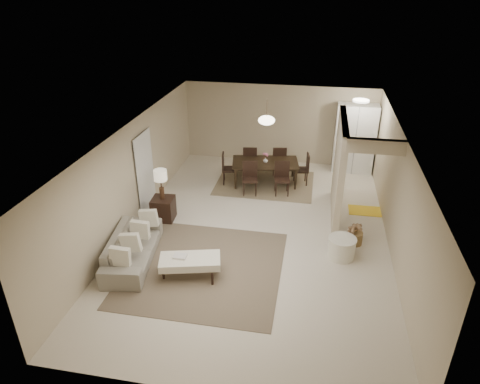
% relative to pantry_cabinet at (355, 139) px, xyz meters
% --- Properties ---
extents(floor, '(9.00, 9.00, 0.00)m').
position_rel_pantry_cabinet_xyz_m(floor, '(-2.35, -4.15, -1.05)').
color(floor, beige).
rests_on(floor, ground).
extents(ceiling, '(9.00, 9.00, 0.00)m').
position_rel_pantry_cabinet_xyz_m(ceiling, '(-2.35, -4.15, 1.45)').
color(ceiling, white).
rests_on(ceiling, back_wall).
extents(back_wall, '(6.00, 0.00, 6.00)m').
position_rel_pantry_cabinet_xyz_m(back_wall, '(-2.35, 0.35, 0.20)').
color(back_wall, '#C6B596').
rests_on(back_wall, floor).
extents(left_wall, '(0.00, 9.00, 9.00)m').
position_rel_pantry_cabinet_xyz_m(left_wall, '(-5.35, -4.15, 0.20)').
color(left_wall, '#C6B596').
rests_on(left_wall, floor).
extents(right_wall, '(0.00, 9.00, 9.00)m').
position_rel_pantry_cabinet_xyz_m(right_wall, '(0.65, -4.15, 0.20)').
color(right_wall, '#C6B596').
rests_on(right_wall, floor).
extents(partition, '(0.15, 2.50, 2.50)m').
position_rel_pantry_cabinet_xyz_m(partition, '(-0.55, -2.90, 0.20)').
color(partition, '#C6B596').
rests_on(partition, floor).
extents(doorway, '(0.04, 0.90, 2.04)m').
position_rel_pantry_cabinet_xyz_m(doorway, '(-5.32, -3.55, -0.03)').
color(doorway, black).
rests_on(doorway, floor).
extents(pantry_cabinet, '(1.20, 0.55, 2.10)m').
position_rel_pantry_cabinet_xyz_m(pantry_cabinet, '(0.00, 0.00, 0.00)').
color(pantry_cabinet, white).
rests_on(pantry_cabinet, floor).
extents(flush_light, '(0.44, 0.44, 0.05)m').
position_rel_pantry_cabinet_xyz_m(flush_light, '(-0.05, -0.95, 1.41)').
color(flush_light, white).
rests_on(flush_light, ceiling).
extents(living_rug, '(3.20, 3.20, 0.01)m').
position_rel_pantry_cabinet_xyz_m(living_rug, '(-3.25, -5.72, -1.04)').
color(living_rug, brown).
rests_on(living_rug, floor).
extents(sofa, '(2.24, 1.14, 0.63)m').
position_rel_pantry_cabinet_xyz_m(sofa, '(-4.80, -5.72, -0.74)').
color(sofa, gray).
rests_on(sofa, floor).
extents(ottoman_bench, '(1.31, 0.83, 0.43)m').
position_rel_pantry_cabinet_xyz_m(ottoman_bench, '(-3.45, -6.02, -0.70)').
color(ottoman_bench, white).
rests_on(ottoman_bench, living_rug).
extents(side_table, '(0.56, 0.56, 0.58)m').
position_rel_pantry_cabinet_xyz_m(side_table, '(-4.75, -3.95, -0.76)').
color(side_table, black).
rests_on(side_table, floor).
extents(table_lamp, '(0.32, 0.32, 0.76)m').
position_rel_pantry_cabinet_xyz_m(table_lamp, '(-4.75, -3.95, 0.09)').
color(table_lamp, '#4E3321').
rests_on(table_lamp, side_table).
extents(round_pouf, '(0.60, 0.60, 0.47)m').
position_rel_pantry_cabinet_xyz_m(round_pouf, '(-0.43, -4.79, -0.82)').
color(round_pouf, white).
rests_on(round_pouf, floor).
extents(wicker_basket, '(0.44, 0.44, 0.29)m').
position_rel_pantry_cabinet_xyz_m(wicker_basket, '(-0.11, -4.21, -0.90)').
color(wicker_basket, brown).
rests_on(wicker_basket, floor).
extents(dining_rug, '(2.80, 2.10, 0.01)m').
position_rel_pantry_cabinet_xyz_m(dining_rug, '(-2.54, -1.43, -1.04)').
color(dining_rug, '#756548').
rests_on(dining_rug, floor).
extents(dining_table, '(2.03, 1.35, 0.66)m').
position_rel_pantry_cabinet_xyz_m(dining_table, '(-2.54, -1.43, -0.72)').
color(dining_table, black).
rests_on(dining_table, dining_rug).
extents(dining_chairs, '(2.51, 1.98, 0.93)m').
position_rel_pantry_cabinet_xyz_m(dining_chairs, '(-2.54, -1.43, -0.59)').
color(dining_chairs, black).
rests_on(dining_chairs, dining_rug).
extents(vase, '(0.18, 0.18, 0.14)m').
position_rel_pantry_cabinet_xyz_m(vase, '(-2.54, -1.43, -0.31)').
color(vase, white).
rests_on(vase, dining_table).
extents(yellow_mat, '(0.90, 0.56, 0.01)m').
position_rel_pantry_cabinet_xyz_m(yellow_mat, '(0.28, -2.60, -1.04)').
color(yellow_mat, yellow).
rests_on(yellow_mat, floor).
extents(pendant_light, '(0.46, 0.46, 0.71)m').
position_rel_pantry_cabinet_xyz_m(pendant_light, '(-2.54, -1.43, 0.87)').
color(pendant_light, '#4E3321').
rests_on(pendant_light, ceiling).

